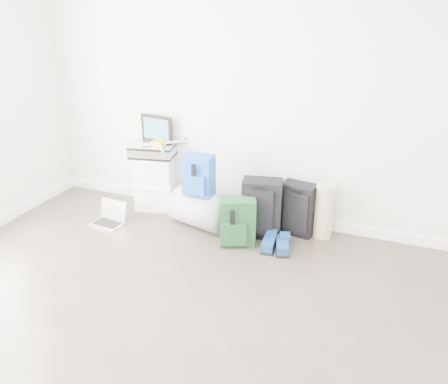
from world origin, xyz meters
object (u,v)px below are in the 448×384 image
at_px(boxes_stack, 155,182).
at_px(large_suitcase, 262,208).
at_px(carry_on, 298,209).
at_px(laptop, 110,218).
at_px(briefcase, 153,150).
at_px(duffel_bag, 200,210).

bearing_deg(boxes_stack, large_suitcase, -22.27).
xyz_separation_m(large_suitcase, carry_on, (0.32, 0.18, -0.03)).
xyz_separation_m(large_suitcase, laptop, (-1.58, -0.34, -0.24)).
bearing_deg(briefcase, large_suitcase, -20.40).
bearing_deg(briefcase, boxes_stack, 92.50).
relative_size(duffel_bag, laptop, 1.71).
distance_m(large_suitcase, carry_on, 0.37).
height_order(boxes_stack, briefcase, briefcase).
xyz_separation_m(boxes_stack, duffel_bag, (0.66, -0.24, -0.12)).
height_order(duffel_bag, carry_on, carry_on).
distance_m(boxes_stack, duffel_bag, 0.72).
relative_size(briefcase, carry_on, 0.87).
height_order(briefcase, large_suitcase, briefcase).
height_order(boxes_stack, laptop, boxes_stack).
height_order(large_suitcase, carry_on, large_suitcase).
bearing_deg(duffel_bag, carry_on, 28.04).
xyz_separation_m(boxes_stack, briefcase, (0.00, -0.00, 0.37)).
distance_m(briefcase, carry_on, 1.69).
bearing_deg(laptop, large_suitcase, 18.49).
height_order(large_suitcase, laptop, large_suitcase).
bearing_deg(large_suitcase, laptop, -179.78).
relative_size(briefcase, duffel_bag, 0.77).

